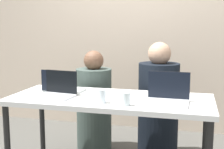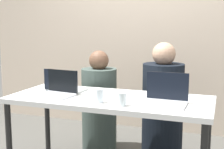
{
  "view_description": "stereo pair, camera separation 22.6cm",
  "coord_description": "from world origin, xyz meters",
  "px_view_note": "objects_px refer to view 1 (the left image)",
  "views": [
    {
      "loc": [
        0.66,
        -2.43,
        1.31
      ],
      "look_at": [
        0.0,
        0.07,
        0.9
      ],
      "focal_mm": 50.0,
      "sensor_mm": 36.0,
      "label": 1
    },
    {
      "loc": [
        0.87,
        -2.36,
        1.31
      ],
      "look_at": [
        0.0,
        0.07,
        0.9
      ],
      "focal_mm": 50.0,
      "sensor_mm": 36.0,
      "label": 2
    }
  ],
  "objects_px": {
    "person_on_right": "(158,106)",
    "laptop_front_left": "(57,91)",
    "laptop_front_right": "(167,96)",
    "water_glass_right": "(126,100)",
    "laptop_back_left": "(63,87)",
    "water_glass_center": "(102,97)",
    "person_on_left": "(94,106)"
  },
  "relations": [
    {
      "from": "laptop_back_left",
      "to": "person_on_right",
      "type": "bearing_deg",
      "value": -143.36
    },
    {
      "from": "water_glass_right",
      "to": "laptop_back_left",
      "type": "bearing_deg",
      "value": 153.59
    },
    {
      "from": "person_on_right",
      "to": "laptop_back_left",
      "type": "xyz_separation_m",
      "value": [
        -0.79,
        -0.52,
        0.25
      ]
    },
    {
      "from": "laptop_back_left",
      "to": "person_on_left",
      "type": "bearing_deg",
      "value": -99.66
    },
    {
      "from": "person_on_right",
      "to": "laptop_front_right",
      "type": "distance_m",
      "value": 0.74
    },
    {
      "from": "person_on_right",
      "to": "laptop_front_left",
      "type": "xyz_separation_m",
      "value": [
        -0.77,
        -0.69,
        0.26
      ]
    },
    {
      "from": "water_glass_right",
      "to": "water_glass_center",
      "type": "height_order",
      "value": "water_glass_center"
    },
    {
      "from": "laptop_front_right",
      "to": "water_glass_right",
      "type": "height_order",
      "value": "laptop_front_right"
    },
    {
      "from": "laptop_front_right",
      "to": "laptop_back_left",
      "type": "relative_size",
      "value": 0.94
    },
    {
      "from": "person_on_right",
      "to": "water_glass_center",
      "type": "relative_size",
      "value": 10.91
    },
    {
      "from": "person_on_right",
      "to": "water_glass_center",
      "type": "distance_m",
      "value": 0.91
    },
    {
      "from": "laptop_front_right",
      "to": "water_glass_center",
      "type": "xyz_separation_m",
      "value": [
        -0.48,
        -0.13,
        -0.0
      ]
    },
    {
      "from": "laptop_front_left",
      "to": "laptop_back_left",
      "type": "relative_size",
      "value": 0.92
    },
    {
      "from": "laptop_front_left",
      "to": "water_glass_right",
      "type": "bearing_deg",
      "value": -5.26
    },
    {
      "from": "person_on_right",
      "to": "laptop_front_right",
      "type": "xyz_separation_m",
      "value": [
        0.14,
        -0.67,
        0.26
      ]
    },
    {
      "from": "laptop_front_left",
      "to": "water_glass_right",
      "type": "relative_size",
      "value": 3.3
    },
    {
      "from": "laptop_front_left",
      "to": "laptop_back_left",
      "type": "xyz_separation_m",
      "value": [
        -0.03,
        0.18,
        -0.0
      ]
    },
    {
      "from": "person_on_right",
      "to": "laptop_back_left",
      "type": "relative_size",
      "value": 3.28
    },
    {
      "from": "person_on_right",
      "to": "water_glass_center",
      "type": "bearing_deg",
      "value": 83.31
    },
    {
      "from": "person_on_right",
      "to": "laptop_front_right",
      "type": "bearing_deg",
      "value": 117.96
    },
    {
      "from": "laptop_back_left",
      "to": "water_glass_right",
      "type": "bearing_deg",
      "value": 157.22
    },
    {
      "from": "laptop_front_left",
      "to": "water_glass_right",
      "type": "distance_m",
      "value": 0.63
    },
    {
      "from": "person_on_left",
      "to": "water_glass_right",
      "type": "bearing_deg",
      "value": 115.25
    },
    {
      "from": "laptop_front_right",
      "to": "water_glass_right",
      "type": "distance_m",
      "value": 0.33
    },
    {
      "from": "laptop_back_left",
      "to": "water_glass_center",
      "type": "bearing_deg",
      "value": 150.72
    },
    {
      "from": "person_on_left",
      "to": "laptop_back_left",
      "type": "distance_m",
      "value": 0.61
    },
    {
      "from": "laptop_back_left",
      "to": "water_glass_right",
      "type": "relative_size",
      "value": 3.6
    },
    {
      "from": "person_on_right",
      "to": "water_glass_right",
      "type": "distance_m",
      "value": 0.89
    },
    {
      "from": "laptop_front_left",
      "to": "water_glass_center",
      "type": "height_order",
      "value": "laptop_front_left"
    },
    {
      "from": "laptop_front_left",
      "to": "water_glass_right",
      "type": "height_order",
      "value": "laptop_front_left"
    },
    {
      "from": "laptop_back_left",
      "to": "water_glass_right",
      "type": "distance_m",
      "value": 0.72
    },
    {
      "from": "laptop_front_left",
      "to": "water_glass_center",
      "type": "relative_size",
      "value": 3.06
    }
  ]
}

